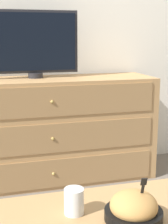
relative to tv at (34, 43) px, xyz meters
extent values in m
plane|color=#70665B|center=(0.13, 0.21, -1.08)|extent=(12.00, 12.00, 0.00)
cube|color=white|center=(0.13, 0.24, 0.22)|extent=(12.00, 0.05, 2.60)
cube|color=tan|center=(0.07, -0.06, -0.67)|extent=(1.69, 0.48, 0.82)
cube|color=#A1794C|center=(0.07, -0.30, -0.95)|extent=(1.56, 0.01, 0.22)
sphere|color=tan|center=(0.07, -0.31, -0.95)|extent=(0.02, 0.02, 0.02)
cube|color=#A1794C|center=(0.07, -0.30, -0.67)|extent=(1.56, 0.01, 0.22)
sphere|color=tan|center=(0.07, -0.31, -0.67)|extent=(0.02, 0.02, 0.02)
cube|color=#A1794C|center=(0.07, -0.30, -0.40)|extent=(1.56, 0.01, 0.22)
sphere|color=tan|center=(0.07, -0.31, -0.40)|extent=(0.02, 0.02, 0.02)
cylinder|color=#232328|center=(0.00, 0.00, -0.25)|extent=(0.11, 0.11, 0.04)
cube|color=#232328|center=(0.00, 0.00, 0.01)|extent=(0.67, 0.04, 0.47)
cube|color=black|center=(0.00, -0.02, 0.01)|extent=(0.63, 0.01, 0.43)
cube|color=tan|center=(0.02, -1.48, -0.68)|extent=(1.01, 0.60, 0.02)
cylinder|color=#9C7549|center=(0.49, -1.22, -0.89)|extent=(0.04, 0.04, 0.39)
cylinder|color=black|center=(0.18, -1.51, -0.65)|extent=(0.24, 0.24, 0.04)
ellipsoid|color=tan|center=(0.18, -1.51, -0.61)|extent=(0.19, 0.19, 0.12)
cube|color=black|center=(0.20, -1.51, -0.57)|extent=(0.02, 0.06, 0.16)
cube|color=black|center=(0.20, -1.54, -0.49)|extent=(0.03, 0.02, 0.03)
cylinder|color=white|center=(-0.04, -1.40, -0.64)|extent=(0.07, 0.07, 0.07)
cylinder|color=white|center=(-0.04, -1.40, -0.61)|extent=(0.08, 0.08, 0.11)
camera|label=1|loc=(-0.35, -2.66, 0.05)|focal=55.00mm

